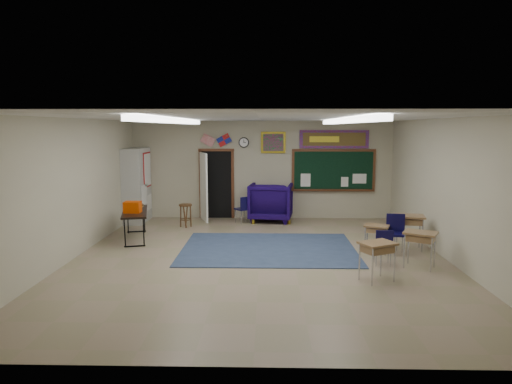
{
  "coord_description": "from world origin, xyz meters",
  "views": [
    {
      "loc": [
        0.15,
        -9.52,
        2.8
      ],
      "look_at": [
        -0.11,
        1.5,
        1.24
      ],
      "focal_mm": 32.0,
      "sensor_mm": 36.0,
      "label": 1
    }
  ],
  "objects_px": {
    "folding_table": "(135,224)",
    "wooden_stool": "(186,215)",
    "student_desk_front_right": "(409,230)",
    "student_desk_front_left": "(376,237)",
    "wingback_armchair": "(271,202)"
  },
  "relations": [
    {
      "from": "folding_table",
      "to": "wooden_stool",
      "type": "bearing_deg",
      "value": 41.04
    },
    {
      "from": "student_desk_front_right",
      "to": "folding_table",
      "type": "bearing_deg",
      "value": -177.18
    },
    {
      "from": "student_desk_front_right",
      "to": "wooden_stool",
      "type": "xyz_separation_m",
      "value": [
        -5.58,
        2.27,
        -0.11
      ]
    },
    {
      "from": "student_desk_front_left",
      "to": "student_desk_front_right",
      "type": "relative_size",
      "value": 0.8
    },
    {
      "from": "student_desk_front_right",
      "to": "folding_table",
      "type": "height_order",
      "value": "folding_table"
    },
    {
      "from": "wingback_armchair",
      "to": "student_desk_front_left",
      "type": "bearing_deg",
      "value": 130.99
    },
    {
      "from": "student_desk_front_left",
      "to": "wooden_stool",
      "type": "distance_m",
      "value": 5.43
    },
    {
      "from": "folding_table",
      "to": "student_desk_front_left",
      "type": "bearing_deg",
      "value": -25.39
    },
    {
      "from": "wingback_armchair",
      "to": "student_desk_front_right",
      "type": "distance_m",
      "value": 4.5
    },
    {
      "from": "wingback_armchair",
      "to": "student_desk_front_right",
      "type": "relative_size",
      "value": 1.59
    },
    {
      "from": "wingback_armchair",
      "to": "student_desk_front_left",
      "type": "xyz_separation_m",
      "value": [
        2.33,
        -3.55,
        -0.22
      ]
    },
    {
      "from": "wingback_armchair",
      "to": "wooden_stool",
      "type": "xyz_separation_m",
      "value": [
        -2.43,
        -0.95,
        -0.24
      ]
    },
    {
      "from": "wooden_stool",
      "to": "student_desk_front_left",
      "type": "bearing_deg",
      "value": -28.64
    },
    {
      "from": "wooden_stool",
      "to": "wingback_armchair",
      "type": "bearing_deg",
      "value": 21.28
    },
    {
      "from": "student_desk_front_left",
      "to": "folding_table",
      "type": "xyz_separation_m",
      "value": [
        -5.78,
        1.13,
        0.04
      ]
    }
  ]
}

